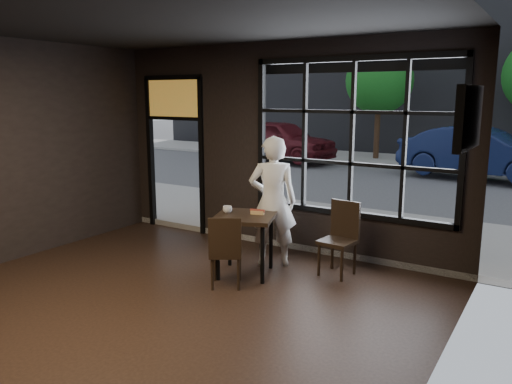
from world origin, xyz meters
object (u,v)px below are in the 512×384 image
Objects in this scene: chair_near at (226,250)px; navy_car at (480,152)px; man at (273,202)px; cafe_table at (245,244)px.

navy_car is (1.48, 10.35, 0.35)m from chair_near.
navy_car is at bearing -129.35° from man.
cafe_table is 0.75m from man.
navy_car reaches higher than cafe_table.
man is at bearing -126.37° from chair_near.
chair_near is 0.21× the size of navy_car.
chair_near reaches higher than cafe_table.
man is (0.09, 1.01, 0.46)m from chair_near.
man reaches higher than navy_car.
chair_near is 1.11m from man.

